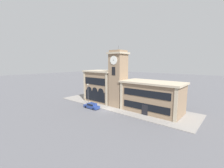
# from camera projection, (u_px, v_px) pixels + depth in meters

# --- Properties ---
(ground_plane) EXTENTS (300.00, 300.00, 0.00)m
(ground_plane) POSITION_uv_depth(u_px,v_px,m) (106.00, 110.00, 39.11)
(ground_plane) COLOR #56565B
(sidewalk_kerb) EXTENTS (41.40, 12.25, 0.15)m
(sidewalk_kerb) POSITION_uv_depth(u_px,v_px,m) (121.00, 105.00, 43.74)
(sidewalk_kerb) COLOR gray
(sidewalk_kerb) RESTS_ON ground_plane
(clock_tower) EXTENTS (4.64, 4.64, 16.93)m
(clock_tower) POSITION_uv_depth(u_px,v_px,m) (118.00, 79.00, 41.73)
(clock_tower) COLOR #897056
(clock_tower) RESTS_ON ground_plane
(town_hall_left_wing) EXTENTS (11.00, 8.01, 9.93)m
(town_hall_left_wing) POSITION_uv_depth(u_px,v_px,m) (103.00, 86.00, 48.12)
(town_hall_left_wing) COLOR #897056
(town_hall_left_wing) RESTS_ON ground_plane
(town_hall_right_wing) EXTENTS (15.13, 8.01, 7.76)m
(town_hall_right_wing) POSITION_uv_depth(u_px,v_px,m) (152.00, 97.00, 37.50)
(town_hall_right_wing) COLOR #897056
(town_hall_right_wing) RESTS_ON ground_plane
(parked_car_near) EXTENTS (4.79, 1.88, 1.46)m
(parked_car_near) POSITION_uv_depth(u_px,v_px,m) (92.00, 106.00, 40.75)
(parked_car_near) COLOR navy
(parked_car_near) RESTS_ON ground_plane
(street_lamp) EXTENTS (0.36, 0.36, 6.11)m
(street_lamp) POSITION_uv_depth(u_px,v_px,m) (88.00, 91.00, 43.87)
(street_lamp) COLOR #4C4C51
(street_lamp) RESTS_ON sidewalk_kerb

